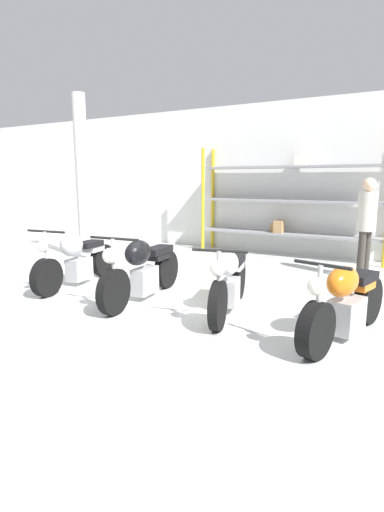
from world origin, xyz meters
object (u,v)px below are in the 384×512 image
motorcycle_black (143,269)px  person_browsing (367,220)px  motorcycle_orange (345,303)px  motorcycle_silver (77,259)px  shelving_rack (289,201)px  motorcycle_white (230,281)px

motorcycle_black → person_browsing: bearing=132.7°
motorcycle_orange → motorcycle_silver: bearing=-79.2°
motorcycle_black → shelving_rack: bearing=164.0°
motorcycle_orange → person_browsing: size_ratio=1.08×
shelving_rack → motorcycle_black: size_ratio=2.02×
motorcycle_black → motorcycle_white: bearing=89.1°
shelving_rack → motorcycle_white: 4.54m
motorcycle_white → person_browsing: bearing=142.5°
motorcycle_black → motorcycle_orange: 2.89m
motorcycle_silver → motorcycle_white: motorcycle_silver is taller
motorcycle_white → shelving_rack: bearing=173.9°
motorcycle_silver → motorcycle_black: size_ratio=0.98×
motorcycle_silver → motorcycle_orange: bearing=79.1°
motorcycle_silver → motorcycle_white: 2.87m
motorcycle_white → person_browsing: (1.34, 2.91, 0.64)m
shelving_rack → motorcycle_orange: size_ratio=2.18×
shelving_rack → motorcycle_silver: size_ratio=2.06×
motorcycle_orange → person_browsing: person_browsing is taller
motorcycle_white → motorcycle_black: bearing=-98.4°
motorcycle_black → motorcycle_orange: bearing=82.8°
shelving_rack → motorcycle_silver: 5.05m
shelving_rack → motorcycle_white: size_ratio=2.19×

